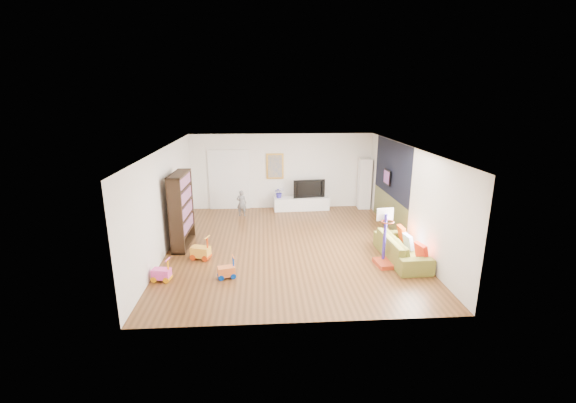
{
  "coord_description": "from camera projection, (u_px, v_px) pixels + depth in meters",
  "views": [
    {
      "loc": [
        -0.68,
        -9.9,
        4.02
      ],
      "look_at": [
        0.0,
        0.4,
        1.15
      ],
      "focal_mm": 24.0,
      "sensor_mm": 36.0,
      "label": 1
    }
  ],
  "objects": [
    {
      "name": "sofa",
      "position": [
        402.0,
        248.0,
        9.64
      ],
      "size": [
        0.87,
        2.08,
        0.6
      ],
      "primitive_type": "imported",
      "rotation": [
        0.0,
        0.0,
        1.61
      ],
      "color": "olive",
      "rests_on": "ground"
    },
    {
      "name": "ride_on_orange",
      "position": [
        226.0,
        268.0,
        8.68
      ],
      "size": [
        0.43,
        0.32,
        0.51
      ],
      "primitive_type": "cube",
      "rotation": [
        0.0,
        0.0,
        0.23
      ],
      "color": "orange",
      "rests_on": "ground"
    },
    {
      "name": "wall_back",
      "position": [
        282.0,
        171.0,
        13.88
      ],
      "size": [
        6.5,
        0.0,
        2.7
      ],
      "primitive_type": "cube",
      "color": "silver",
      "rests_on": "ground"
    },
    {
      "name": "artwork_right",
      "position": [
        387.0,
        177.0,
        11.96
      ],
      "size": [
        0.04,
        0.56,
        0.46
      ],
      "primitive_type": "cube",
      "color": "#7F3F8C",
      "rests_on": "wall_right"
    },
    {
      "name": "wall_left",
      "position": [
        165.0,
        200.0,
        10.07
      ],
      "size": [
        0.0,
        7.5,
        2.7
      ],
      "primitive_type": "cube",
      "color": "white",
      "rests_on": "ground"
    },
    {
      "name": "wall_front",
      "position": [
        304.0,
        254.0,
        6.67
      ],
      "size": [
        6.5,
        0.0,
        2.7
      ],
      "primitive_type": "cube",
      "color": "silver",
      "rests_on": "ground"
    },
    {
      "name": "basketball_hoop",
      "position": [
        387.0,
        238.0,
        9.21
      ],
      "size": [
        0.54,
        0.64,
        1.4
      ],
      "primitive_type": "cube",
      "rotation": [
        0.0,
        0.0,
        0.11
      ],
      "color": "#B0371C",
      "rests_on": "ground"
    },
    {
      "name": "olive_wainscot",
      "position": [
        389.0,
        211.0,
        12.05
      ],
      "size": [
        0.01,
        3.2,
        1.0
      ],
      "primitive_type": "cube",
      "color": "brown",
      "rests_on": "wall_right"
    },
    {
      "name": "ceiling",
      "position": [
        289.0,
        148.0,
        9.91
      ],
      "size": [
        6.5,
        7.5,
        0.0
      ],
      "primitive_type": "cube",
      "color": "white",
      "rests_on": "ground"
    },
    {
      "name": "pillow_right",
      "position": [
        402.0,
        234.0,
        10.18
      ],
      "size": [
        0.11,
        0.41,
        0.41
      ],
      "primitive_type": "cube",
      "rotation": [
        0.0,
        0.0,
        0.0
      ],
      "color": "#B93509",
      "rests_on": "sofa"
    },
    {
      "name": "ride_on_pink",
      "position": [
        161.0,
        270.0,
        8.55
      ],
      "size": [
        0.43,
        0.31,
        0.53
      ],
      "primitive_type": "cube",
      "rotation": [
        0.0,
        0.0,
        -0.18
      ],
      "color": "#F246AE",
      "rests_on": "ground"
    },
    {
      "name": "wall_right",
      "position": [
        408.0,
        196.0,
        10.48
      ],
      "size": [
        0.0,
        7.5,
        2.7
      ],
      "primitive_type": "cube",
      "color": "silver",
      "rests_on": "ground"
    },
    {
      "name": "ride_on_yellow",
      "position": [
        200.0,
        248.0,
        9.67
      ],
      "size": [
        0.53,
        0.41,
        0.61
      ],
      "primitive_type": "cube",
      "rotation": [
        0.0,
        0.0,
        -0.3
      ],
      "color": "gold",
      "rests_on": "ground"
    },
    {
      "name": "vase_plant",
      "position": [
        279.0,
        192.0,
        13.73
      ],
      "size": [
        0.43,
        0.39,
        0.39
      ],
      "primitive_type": "imported",
      "rotation": [
        0.0,
        0.0,
        0.28
      ],
      "color": "#312998",
      "rests_on": "media_console"
    },
    {
      "name": "pillow_center",
      "position": [
        408.0,
        242.0,
        9.63
      ],
      "size": [
        0.14,
        0.38,
        0.37
      ],
      "primitive_type": "cube",
      "rotation": [
        0.0,
        0.0,
        0.12
      ],
      "color": "white",
      "rests_on": "sofa"
    },
    {
      "name": "bookshelf",
      "position": [
        181.0,
        210.0,
        10.38
      ],
      "size": [
        0.4,
        1.4,
        2.03
      ],
      "primitive_type": "cube",
      "rotation": [
        0.0,
        0.0,
        -0.03
      ],
      "color": "black",
      "rests_on": "ground"
    },
    {
      "name": "doorway",
      "position": [
        229.0,
        180.0,
        13.8
      ],
      "size": [
        1.45,
        0.06,
        2.1
      ],
      "primitive_type": "cube",
      "color": "white",
      "rests_on": "ground"
    },
    {
      "name": "pillow_left",
      "position": [
        421.0,
        252.0,
        9.01
      ],
      "size": [
        0.19,
        0.41,
        0.4
      ],
      "primitive_type": "cube",
      "rotation": [
        0.0,
        0.0,
        0.22
      ],
      "color": "red",
      "rests_on": "sofa"
    },
    {
      "name": "tv",
      "position": [
        308.0,
        188.0,
        13.8
      ],
      "size": [
        1.15,
        0.29,
        0.66
      ],
      "primitive_type": "imported",
      "rotation": [
        0.0,
        0.0,
        0.13
      ],
      "color": "black",
      "rests_on": "media_console"
    },
    {
      "name": "media_console",
      "position": [
        301.0,
        203.0,
        13.89
      ],
      "size": [
        2.0,
        0.59,
        0.46
      ],
      "primitive_type": "cube",
      "rotation": [
        0.0,
        0.0,
        0.05
      ],
      "color": "white",
      "rests_on": "ground"
    },
    {
      "name": "tall_cabinet",
      "position": [
        364.0,
        184.0,
        13.92
      ],
      "size": [
        0.45,
        0.45,
        1.82
      ],
      "primitive_type": "cube",
      "rotation": [
        0.0,
        0.0,
        -0.05
      ],
      "color": "white",
      "rests_on": "ground"
    },
    {
      "name": "child",
      "position": [
        242.0,
        203.0,
        13.11
      ],
      "size": [
        0.35,
        0.24,
        0.91
      ],
      "primitive_type": "imported",
      "rotation": [
        0.0,
        0.0,
        3.06
      ],
      "color": "slate",
      "rests_on": "ground"
    },
    {
      "name": "painting_back",
      "position": [
        275.0,
        166.0,
        13.77
      ],
      "size": [
        0.62,
        0.06,
        0.92
      ],
      "primitive_type": "cube",
      "color": "gold",
      "rests_on": "wall_back"
    },
    {
      "name": "floor",
      "position": [
        289.0,
        245.0,
        10.63
      ],
      "size": [
        6.5,
        7.5,
        0.0
      ],
      "primitive_type": "cube",
      "color": "brown",
      "rests_on": "ground"
    },
    {
      "name": "navy_accent",
      "position": [
        392.0,
        169.0,
        11.69
      ],
      "size": [
        0.01,
        3.2,
        1.7
      ],
      "primitive_type": "cube",
      "color": "black",
      "rests_on": "wall_right"
    }
  ]
}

